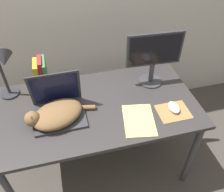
# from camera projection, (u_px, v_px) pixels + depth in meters

# --- Properties ---
(desk) EXTENTS (1.38, 0.74, 0.73)m
(desk) POSITION_uv_depth(u_px,v_px,m) (98.00, 113.00, 1.68)
(desk) COLOR #2D2B2B
(desk) RESTS_ON ground_plane
(laptop) EXTENTS (0.33, 0.28, 0.29)m
(laptop) POSITION_uv_depth(u_px,v_px,m) (59.00, 107.00, 1.54)
(laptop) COLOR #2D2D33
(laptop) RESTS_ON desk
(cat) EXTENTS (0.45, 0.34, 0.13)m
(cat) POSITION_uv_depth(u_px,v_px,m) (56.00, 114.00, 1.49)
(cat) COLOR brown
(cat) RESTS_ON desk
(external_monitor) EXTENTS (0.40, 0.18, 0.41)m
(external_monitor) POSITION_uv_depth(u_px,v_px,m) (154.00, 56.00, 1.66)
(external_monitor) COLOR #333338
(external_monitor) RESTS_ON desk
(mousepad) EXTENTS (0.21, 0.17, 0.00)m
(mousepad) POSITION_uv_depth(u_px,v_px,m) (173.00, 112.00, 1.58)
(mousepad) COLOR olive
(mousepad) RESTS_ON desk
(computer_mouse) EXTENTS (0.07, 0.11, 0.04)m
(computer_mouse) POSITION_uv_depth(u_px,v_px,m) (174.00, 107.00, 1.59)
(computer_mouse) COLOR silver
(computer_mouse) RESTS_ON mousepad
(book_row) EXTENTS (0.09, 0.16, 0.26)m
(book_row) POSITION_uv_depth(u_px,v_px,m) (41.00, 76.00, 1.68)
(book_row) COLOR gold
(book_row) RESTS_ON desk
(desk_lamp) EXTENTS (0.17, 0.17, 0.39)m
(desk_lamp) POSITION_uv_depth(u_px,v_px,m) (5.00, 67.00, 1.53)
(desk_lamp) COLOR #28282D
(desk_lamp) RESTS_ON desk
(notepad) EXTENTS (0.24, 0.31, 0.01)m
(notepad) POSITION_uv_depth(u_px,v_px,m) (139.00, 120.00, 1.53)
(notepad) COLOR #E5DB6B
(notepad) RESTS_ON desk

